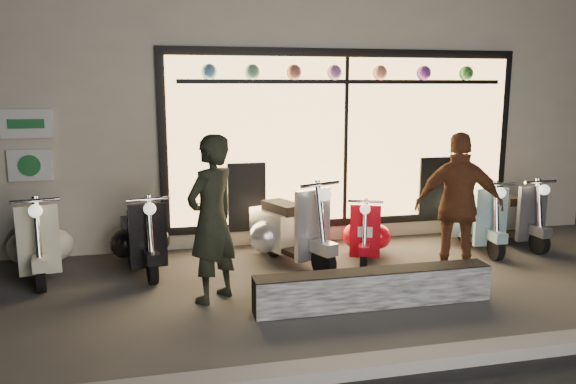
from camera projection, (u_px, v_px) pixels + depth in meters
name	position (u px, v px, depth m)	size (l,w,h in m)	color
ground	(331.00, 287.00, 6.62)	(40.00, 40.00, 0.00)	#383533
kerb	(403.00, 362.00, 4.69)	(40.00, 0.25, 0.12)	slate
shop_building	(257.00, 99.00, 11.00)	(10.20, 6.23, 4.20)	beige
graffiti_barrier	(374.00, 288.00, 6.02)	(2.61, 0.28, 0.40)	black
scooter_silver	(286.00, 228.00, 7.55)	(0.90, 1.56, 1.13)	black
scooter_red	(366.00, 232.00, 7.75)	(0.71, 1.20, 0.88)	black
scooter_black	(142.00, 237.00, 7.31)	(0.61, 1.40, 1.00)	black
scooter_cream	(40.00, 241.00, 7.06)	(0.63, 1.46, 1.04)	black
scooter_blue	(473.00, 219.00, 8.29)	(0.53, 1.42, 1.01)	black
scooter_grey	(507.00, 215.00, 8.54)	(0.48, 1.40, 1.00)	black
man	(212.00, 219.00, 6.06)	(0.67, 0.44, 1.84)	black
woman	(459.00, 206.00, 6.82)	(1.05, 0.44, 1.80)	brown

